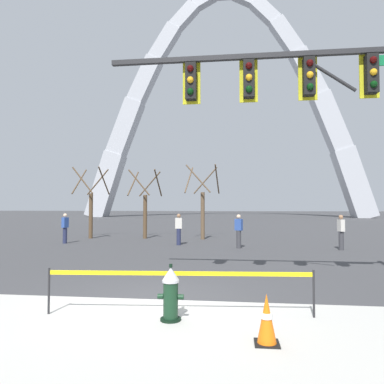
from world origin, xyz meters
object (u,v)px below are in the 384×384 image
traffic_cone_by_hydrant (267,320)px  pedestrian_standing_center (65,228)px  fire_hydrant (171,294)px  pedestrian_near_trees (179,229)px  traffic_signal_gantry (328,103)px  pedestrian_walking_left (239,231)px  pedestrian_walking_right (341,232)px  monument_arch (225,115)px

traffic_cone_by_hydrant → pedestrian_standing_center: size_ratio=0.46×
fire_hydrant → traffic_cone_by_hydrant: 1.81m
traffic_cone_by_hydrant → pedestrian_near_trees: size_ratio=0.46×
traffic_signal_gantry → pedestrian_near_trees: size_ratio=4.92×
pedestrian_walking_left → pedestrian_walking_right: 4.61m
traffic_signal_gantry → pedestrian_near_trees: bearing=117.9°
traffic_signal_gantry → pedestrian_walking_left: 9.38m
pedestrian_near_trees → pedestrian_standing_center: bearing=179.6°
monument_arch → traffic_signal_gantry: bearing=-85.8°
fire_hydrant → traffic_signal_gantry: size_ratio=0.13×
traffic_cone_by_hydrant → pedestrian_standing_center: pedestrian_standing_center is taller
traffic_signal_gantry → pedestrian_standing_center: size_ratio=4.92×
pedestrian_walking_left → pedestrian_standing_center: bearing=173.4°
pedestrian_standing_center → pedestrian_near_trees: bearing=-0.4°
fire_hydrant → traffic_signal_gantry: 5.63m
traffic_cone_by_hydrant → pedestrian_near_trees: pedestrian_near_trees is taller
monument_arch → fire_hydrant: bearing=-89.4°
traffic_cone_by_hydrant → pedestrian_walking_left: 11.66m
pedestrian_standing_center → fire_hydrant: bearing=-56.4°
fire_hydrant → pedestrian_near_trees: pedestrian_near_trees is taller
pedestrian_standing_center → pedestrian_walking_right: (13.77, -1.16, 0.00)m
traffic_cone_by_hydrant → pedestrian_walking_right: pedestrian_walking_right is taller
pedestrian_walking_left → pedestrian_near_trees: same height
pedestrian_walking_left → pedestrian_standing_center: (-9.16, 1.06, 0.00)m
monument_arch → pedestrian_standing_center: size_ratio=30.88×
traffic_signal_gantry → pedestrian_near_trees: traffic_signal_gantry is taller
pedestrian_walking_left → pedestrian_standing_center: size_ratio=1.00×
traffic_cone_by_hydrant → pedestrian_near_trees: bearing=104.6°
traffic_cone_by_hydrant → pedestrian_standing_center: (-9.44, 12.71, 0.46)m
fire_hydrant → traffic_signal_gantry: bearing=35.3°
pedestrian_standing_center → monument_arch: bearing=80.4°
traffic_signal_gantry → pedestrian_near_trees: 11.29m
traffic_cone_by_hydrant → pedestrian_walking_right: bearing=69.4°
fire_hydrant → traffic_cone_by_hydrant: bearing=-29.2°
traffic_cone_by_hydrant → monument_arch: bearing=92.2°
traffic_cone_by_hydrant → monument_arch: (-2.15, 55.87, 17.32)m
monument_arch → pedestrian_near_trees: bearing=-91.5°
traffic_signal_gantry → pedestrian_standing_center: traffic_signal_gantry is taller
fire_hydrant → pedestrian_walking_right: 12.20m
traffic_signal_gantry → pedestrian_walking_right: (2.62, 8.34, -3.59)m
traffic_cone_by_hydrant → pedestrian_walking_left: pedestrian_walking_left is taller
pedestrian_walking_right → pedestrian_walking_left: bearing=178.8°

